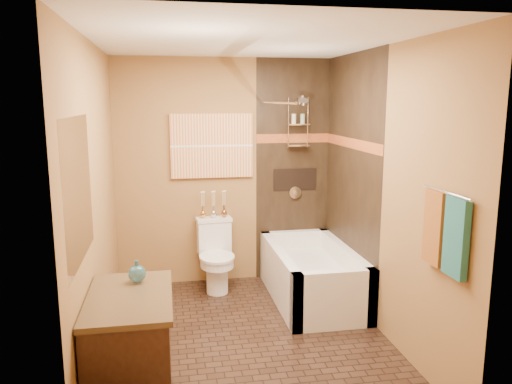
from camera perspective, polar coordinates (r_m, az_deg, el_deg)
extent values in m
plane|color=black|center=(4.52, -0.96, -16.42)|extent=(3.00, 3.00, 0.00)
cube|color=olive|center=(4.09, -17.83, -1.25)|extent=(0.02, 3.00, 2.50)
cube|color=olive|center=(4.46, 14.37, -0.13)|extent=(0.02, 3.00, 2.50)
cube|color=olive|center=(5.57, -3.54, 2.26)|extent=(2.40, 0.02, 2.50)
cube|color=olive|center=(2.68, 4.26, -6.82)|extent=(2.40, 0.02, 2.50)
plane|color=silver|center=(4.06, -1.07, 16.90)|extent=(3.00, 3.00, 0.00)
cube|color=black|center=(5.71, 4.23, 2.44)|extent=(0.85, 0.01, 2.50)
cube|color=black|center=(5.14, 10.78, 1.39)|extent=(0.01, 1.50, 2.50)
cube|color=maroon|center=(5.66, 4.31, 6.14)|extent=(0.85, 0.01, 0.10)
cube|color=maroon|center=(5.09, 10.81, 5.50)|extent=(0.01, 1.50, 0.10)
cube|color=black|center=(5.72, 4.48, 1.45)|extent=(0.50, 0.01, 0.25)
cylinder|color=silver|center=(5.52, 4.97, 10.81)|extent=(0.02, 0.26, 0.02)
cylinder|color=silver|center=(5.38, 5.39, 10.27)|extent=(0.11, 0.11, 0.09)
cylinder|color=silver|center=(5.73, 4.50, -0.06)|extent=(0.14, 0.02, 0.14)
cylinder|color=silver|center=(4.84, 2.23, 10.17)|extent=(0.03, 1.55, 0.03)
cylinder|color=silver|center=(3.49, 20.94, -0.06)|extent=(0.02, 0.55, 0.02)
cube|color=#1B5A55|center=(3.45, 21.90, -4.86)|extent=(0.05, 0.22, 0.52)
cube|color=brown|center=(3.66, 19.75, -3.84)|extent=(0.05, 0.22, 0.52)
cube|color=#D16431|center=(5.50, -5.07, 5.28)|extent=(0.90, 0.04, 0.70)
cube|color=white|center=(3.26, -19.63, 0.21)|extent=(0.01, 1.00, 0.90)
cube|color=white|center=(4.64, 8.95, -12.11)|extent=(0.80, 0.10, 0.55)
cube|color=white|center=(5.89, 4.43, -7.03)|extent=(0.80, 0.10, 0.55)
cube|color=white|center=(5.17, 2.63, -9.56)|extent=(0.10, 1.50, 0.55)
cube|color=white|center=(5.36, 10.03, -8.96)|extent=(0.10, 1.50, 0.55)
cube|color=white|center=(5.29, 6.38, -10.29)|extent=(0.64, 1.34, 0.35)
cube|color=white|center=(5.60, -4.82, -5.15)|extent=(0.38, 0.20, 0.37)
cube|color=white|center=(5.55, -4.85, -3.14)|extent=(0.40, 0.22, 0.04)
cylinder|color=white|center=(5.43, -4.46, -9.59)|extent=(0.23, 0.23, 0.37)
cylinder|color=white|center=(5.38, -4.48, -7.95)|extent=(0.36, 0.36, 0.10)
cylinder|color=white|center=(5.36, -4.49, -7.41)|extent=(0.38, 0.38, 0.03)
cube|color=black|center=(3.59, -14.13, -17.54)|extent=(0.52, 0.85, 0.75)
cube|color=black|center=(3.43, -14.27, -11.67)|extent=(0.55, 0.90, 0.04)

